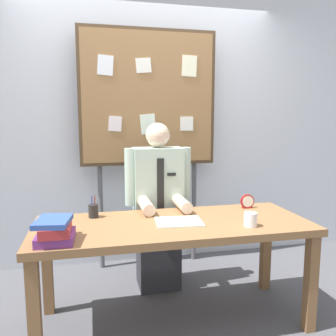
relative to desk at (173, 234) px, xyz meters
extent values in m
plane|color=#4C4C51|center=(0.00, 0.00, -0.64)|extent=(12.00, 12.00, 0.00)
cube|color=silver|center=(0.00, 1.19, 0.71)|extent=(6.40, 0.08, 2.70)
cube|color=brown|center=(0.00, 0.00, 0.06)|extent=(1.86, 0.73, 0.05)
cube|color=brown|center=(-0.87, -0.31, -0.30)|extent=(0.07, 0.07, 0.68)
cube|color=brown|center=(0.87, -0.31, -0.30)|extent=(0.07, 0.07, 0.68)
cube|color=brown|center=(-0.87, 0.31, -0.30)|extent=(0.07, 0.07, 0.68)
cube|color=brown|center=(0.87, 0.31, -0.30)|extent=(0.07, 0.07, 0.68)
cube|color=#2D2D33|center=(0.00, 0.55, -0.42)|extent=(0.34, 0.30, 0.44)
cube|color=#B2CCBC|center=(0.00, 0.55, 0.17)|extent=(0.40, 0.22, 0.75)
sphere|color=beige|center=(0.00, 0.55, 0.65)|extent=(0.20, 0.20, 0.20)
cylinder|color=#B2CCBC|center=(-0.23, 0.53, 0.32)|extent=(0.09, 0.09, 0.46)
cylinder|color=#B2CCBC|center=(0.23, 0.53, 0.32)|extent=(0.09, 0.09, 0.46)
cylinder|color=beige|center=(-0.14, 0.29, 0.13)|extent=(0.09, 0.30, 0.09)
cylinder|color=beige|center=(0.14, 0.29, 0.13)|extent=(0.09, 0.30, 0.09)
cube|color=black|center=(0.00, 0.44, 0.23)|extent=(0.06, 0.01, 0.49)
cube|color=black|center=(0.09, 0.44, 0.34)|extent=(0.07, 0.01, 0.02)
cube|color=#4C3823|center=(0.00, 0.99, 0.97)|extent=(1.27, 0.05, 1.24)
cube|color=olive|center=(0.00, 0.98, 0.97)|extent=(1.21, 0.04, 1.18)
cylinder|color=#59595E|center=(-0.46, 1.02, -0.13)|extent=(0.04, 0.04, 1.02)
cylinder|color=#59595E|center=(0.46, 1.02, -0.13)|extent=(0.04, 0.04, 1.02)
cube|color=silver|center=(-0.31, 0.96, 0.74)|extent=(0.13, 0.00, 0.14)
cube|color=#F4EFCC|center=(0.38, 0.96, 1.27)|extent=(0.15, 0.00, 0.20)
cube|color=white|center=(-0.39, 0.96, 1.25)|extent=(0.15, 0.00, 0.18)
cube|color=silver|center=(-0.01, 0.96, 0.73)|extent=(0.16, 0.00, 0.19)
cube|color=white|center=(0.36, 0.96, 0.74)|extent=(0.13, 0.00, 0.13)
cube|color=white|center=(-0.05, 0.96, 1.26)|extent=(0.15, 0.00, 0.14)
cube|color=#72337F|center=(-0.75, -0.22, 0.11)|extent=(0.22, 0.25, 0.05)
cube|color=#B22D2D|center=(-0.74, -0.22, 0.16)|extent=(0.16, 0.28, 0.06)
cube|color=#2D4C99|center=(-0.76, -0.23, 0.21)|extent=(0.22, 0.26, 0.03)
cube|color=silver|center=(0.03, -0.02, 0.09)|extent=(0.33, 0.26, 0.01)
cylinder|color=maroon|center=(0.66, 0.24, 0.14)|extent=(0.11, 0.02, 0.11)
cylinder|color=white|center=(0.66, 0.23, 0.14)|extent=(0.09, 0.00, 0.09)
cube|color=maroon|center=(0.66, 0.24, 0.09)|extent=(0.08, 0.04, 0.01)
cylinder|color=white|center=(0.47, -0.20, 0.13)|extent=(0.09, 0.09, 0.09)
cylinder|color=#262626|center=(-0.53, 0.24, 0.13)|extent=(0.07, 0.07, 0.09)
cylinder|color=#263399|center=(-0.54, 0.23, 0.17)|extent=(0.01, 0.01, 0.15)
cylinder|color=maroon|center=(-0.52, 0.23, 0.17)|extent=(0.01, 0.01, 0.15)
camera|label=1|loc=(-0.53, -2.22, 0.79)|focal=36.99mm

